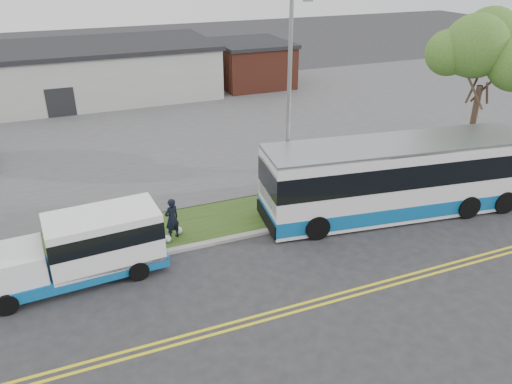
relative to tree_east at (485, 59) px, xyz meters
name	(u,v)px	position (x,y,z in m)	size (l,w,h in m)	color
ground	(249,251)	(-14.00, -3.00, -6.20)	(140.00, 140.00, 0.00)	#28282B
lane_line_north	(290,307)	(-14.00, -6.85, -6.20)	(70.00, 0.12, 0.01)	yellow
lane_line_south	(294,312)	(-14.00, -7.15, -6.20)	(70.00, 0.12, 0.01)	yellow
curb	(239,237)	(-14.00, -1.90, -6.13)	(80.00, 0.30, 0.15)	#9E9B93
verge	(226,218)	(-14.00, -0.10, -6.15)	(80.00, 3.30, 0.10)	#2F4818
parking_lot	(159,127)	(-14.00, 14.00, -6.15)	(80.00, 25.00, 0.10)	#4C4C4F
commercial_building	(55,74)	(-20.00, 24.00, -4.02)	(25.40, 10.40, 4.35)	#9E9E99
brick_wing	(251,63)	(-3.50, 23.00, -4.24)	(6.30, 7.30, 3.90)	brown
tree_east	(485,59)	(0.00, 0.00, 0.00)	(5.20, 5.20, 8.33)	#3D2F21
streetlight_near	(290,102)	(-11.00, -0.27, -0.97)	(0.35, 1.53, 9.50)	gray
shuttle_bus	(87,246)	(-20.12, -2.36, -4.86)	(6.68, 2.56, 2.51)	#0E5A9B
transit_bus	(398,178)	(-6.40, -2.40, -4.44)	(12.85, 4.49, 3.49)	white
pedestrian	(172,219)	(-16.64, -0.95, -5.18)	(0.67, 0.44, 1.84)	black
grocery_bag_left	(168,239)	(-16.94, -1.20, -5.94)	(0.32, 0.32, 0.32)	white
grocery_bag_right	(179,230)	(-16.34, -0.70, -5.94)	(0.32, 0.32, 0.32)	white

